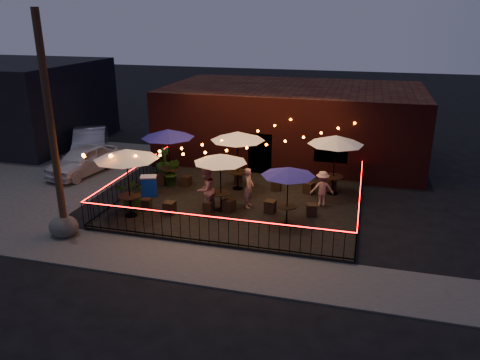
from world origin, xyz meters
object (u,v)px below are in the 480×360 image
object	(u,v)px
cafe_table_0	(126,155)
cafe_table_3	(238,137)
cafe_table_4	(288,172)
cooler	(149,186)
cafe_table_1	(168,134)
cafe_table_2	(220,159)
boulder	(64,227)
utility_pole	(52,131)
cafe_table_5	(336,141)

from	to	relation	value
cafe_table_0	cafe_table_3	bearing A→B (deg)	50.76
cafe_table_3	cafe_table_4	size ratio (longest dim) A/B	1.25
cafe_table_0	cooler	size ratio (longest dim) A/B	3.59
cafe_table_1	cafe_table_2	distance (m)	3.93
cafe_table_1	cooler	xyz separation A→B (m)	(-0.34, -1.56, -1.99)
cooler	boulder	xyz separation A→B (m)	(-1.41, -4.26, -0.23)
utility_pole	cafe_table_1	xyz separation A→B (m)	(1.70, 5.83, -1.39)
cafe_table_0	cafe_table_1	world-z (taller)	cafe_table_0
cafe_table_3	cafe_table_5	xyz separation A→B (m)	(4.28, 0.50, -0.01)
utility_pole	cafe_table_5	world-z (taller)	utility_pole
cafe_table_0	cafe_table_1	xyz separation A→B (m)	(0.10, 3.76, -0.07)
cafe_table_5	boulder	size ratio (longest dim) A/B	2.81
utility_pole	cafe_table_3	xyz separation A→B (m)	(4.92, 6.14, -1.37)
utility_pole	cooler	world-z (taller)	utility_pole
cafe_table_2	cafe_table_1	bearing A→B (deg)	144.91
utility_pole	cooler	bearing A→B (deg)	72.33
cafe_table_1	boulder	world-z (taller)	cafe_table_1
cafe_table_1	cafe_table_4	xyz separation A→B (m)	(6.04, -2.83, -0.38)
cafe_table_1	cafe_table_5	world-z (taller)	cafe_table_5
cafe_table_5	cafe_table_1	bearing A→B (deg)	-173.81
utility_pole	cafe_table_4	bearing A→B (deg)	21.19
cafe_table_0	cafe_table_2	size ratio (longest dim) A/B	1.38
cafe_table_2	cafe_table_3	distance (m)	2.58
utility_pole	cafe_table_2	distance (m)	6.30
cafe_table_5	cafe_table_4	bearing A→B (deg)	-111.80
cafe_table_4	cooler	xyz separation A→B (m)	(-6.38, 1.27, -1.61)
cafe_table_2	boulder	distance (m)	6.41
cafe_table_3	cafe_table_5	world-z (taller)	cafe_table_3
cooler	cafe_table_0	bearing A→B (deg)	-104.53
utility_pole	boulder	xyz separation A→B (m)	(-0.05, 0.01, -3.61)
utility_pole	cafe_table_0	world-z (taller)	utility_pole
cafe_table_1	boulder	xyz separation A→B (m)	(-1.75, -5.82, -2.22)
cafe_table_2	cooler	size ratio (longest dim) A/B	2.61
boulder	cafe_table_3	bearing A→B (deg)	50.92
cafe_table_0	boulder	world-z (taller)	cafe_table_0
cafe_table_3	cafe_table_0	bearing A→B (deg)	-129.24
boulder	cooler	bearing A→B (deg)	71.66
utility_pole	cafe_table_2	world-z (taller)	utility_pole
utility_pole	cooler	distance (m)	5.61
utility_pole	cafe_table_1	bearing A→B (deg)	73.72
cafe_table_1	cafe_table_5	xyz separation A→B (m)	(7.50, 0.81, 0.00)
cafe_table_1	cafe_table_5	distance (m)	7.54
cafe_table_3	cafe_table_4	xyz separation A→B (m)	(2.82, -3.14, -0.40)
cafe_table_4	cafe_table_1	bearing A→B (deg)	154.93
cafe_table_0	cooler	world-z (taller)	cafe_table_0
cafe_table_1	boulder	distance (m)	6.47
cafe_table_4	cooler	distance (m)	6.70
utility_pole	cafe_table_4	size ratio (longest dim) A/B	3.48
utility_pole	cooler	size ratio (longest dim) A/B	8.68
cafe_table_4	cooler	bearing A→B (deg)	168.78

